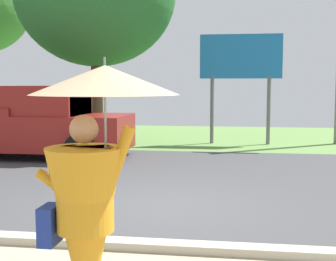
% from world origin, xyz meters
% --- Properties ---
extents(ground_plane, '(40.00, 22.00, 0.20)m').
position_xyz_m(ground_plane, '(0.00, 2.95, -0.05)').
color(ground_plane, '#424244').
extents(monk_pedestrian, '(1.13, 1.12, 2.13)m').
position_xyz_m(monk_pedestrian, '(0.18, -3.82, 1.15)').
color(monk_pedestrian, orange).
rests_on(monk_pedestrian, ground_plane).
extents(pickup_truck, '(5.20, 2.28, 1.88)m').
position_xyz_m(pickup_truck, '(-4.06, 4.38, 0.87)').
color(pickup_truck, maroon).
rests_on(pickup_truck, ground_plane).
extents(roadside_billboard, '(2.60, 0.12, 3.50)m').
position_xyz_m(roadside_billboard, '(1.39, 7.96, 2.55)').
color(roadside_billboard, slate).
rests_on(roadside_billboard, ground_plane).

